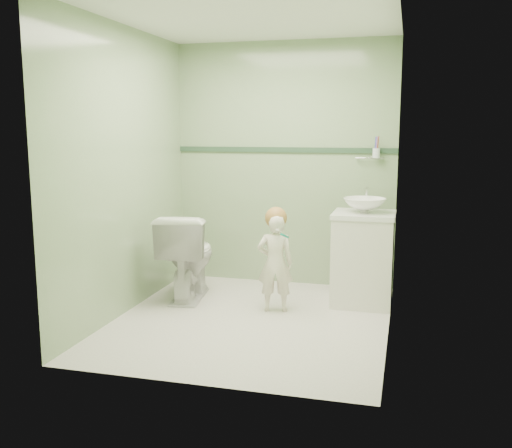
# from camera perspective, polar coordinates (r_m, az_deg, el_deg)

# --- Properties ---
(ground) EXTENTS (2.50, 2.50, 0.00)m
(ground) POSITION_cam_1_polar(r_m,az_deg,el_deg) (4.80, -0.46, -9.51)
(ground) COLOR beige
(ground) RESTS_ON ground
(room_shell) EXTENTS (2.50, 2.54, 2.40)m
(room_shell) POSITION_cam_1_polar(r_m,az_deg,el_deg) (4.55, -0.48, 4.92)
(room_shell) COLOR #8DAF7C
(room_shell) RESTS_ON ground
(trim_stripe) EXTENTS (2.20, 0.02, 0.05)m
(trim_stripe) POSITION_cam_1_polar(r_m,az_deg,el_deg) (5.75, 2.80, 7.35)
(trim_stripe) COLOR #2D4A34
(trim_stripe) RESTS_ON room_shell
(vanity) EXTENTS (0.52, 0.50, 0.80)m
(vanity) POSITION_cam_1_polar(r_m,az_deg,el_deg) (5.22, 10.53, -3.54)
(vanity) COLOR white
(vanity) RESTS_ON ground
(counter) EXTENTS (0.54, 0.52, 0.04)m
(counter) POSITION_cam_1_polar(r_m,az_deg,el_deg) (5.15, 10.67, 0.91)
(counter) COLOR white
(counter) RESTS_ON vanity
(basin) EXTENTS (0.37, 0.37, 0.13)m
(basin) POSITION_cam_1_polar(r_m,az_deg,el_deg) (5.13, 10.70, 1.84)
(basin) COLOR white
(basin) RESTS_ON counter
(faucet) EXTENTS (0.03, 0.13, 0.18)m
(faucet) POSITION_cam_1_polar(r_m,az_deg,el_deg) (5.31, 10.87, 2.95)
(faucet) COLOR silver
(faucet) RESTS_ON counter
(cup_holder) EXTENTS (0.26, 0.07, 0.21)m
(cup_holder) POSITION_cam_1_polar(r_m,az_deg,el_deg) (5.57, 11.75, 6.90)
(cup_holder) COLOR silver
(cup_holder) RESTS_ON room_shell
(toilet) EXTENTS (0.55, 0.84, 0.80)m
(toilet) POSITION_cam_1_polar(r_m,az_deg,el_deg) (5.36, -6.78, -3.13)
(toilet) COLOR white
(toilet) RESTS_ON ground
(toddler) EXTENTS (0.34, 0.26, 0.85)m
(toddler) POSITION_cam_1_polar(r_m,az_deg,el_deg) (4.93, 1.91, -3.88)
(toddler) COLOR silver
(toddler) RESTS_ON ground
(hair_cap) EXTENTS (0.19, 0.19, 0.19)m
(hair_cap) POSITION_cam_1_polar(r_m,az_deg,el_deg) (4.88, 2.00, 0.61)
(hair_cap) COLOR #A17137
(hair_cap) RESTS_ON toddler
(teal_toothbrush) EXTENTS (0.11, 0.14, 0.08)m
(teal_toothbrush) POSITION_cam_1_polar(r_m,az_deg,el_deg) (4.75, 2.78, -1.11)
(teal_toothbrush) COLOR #02866E
(teal_toothbrush) RESTS_ON toddler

